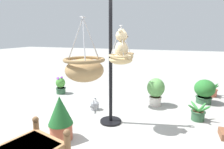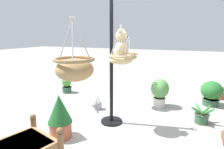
{
  "view_description": "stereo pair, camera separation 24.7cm",
  "coord_description": "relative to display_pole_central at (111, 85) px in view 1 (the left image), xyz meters",
  "views": [
    {
      "loc": [
        3.22,
        1.23,
        1.79
      ],
      "look_at": [
        -0.03,
        0.1,
        1.06
      ],
      "focal_mm": 30.33,
      "sensor_mm": 36.0,
      "label": 1
    },
    {
      "loc": [
        3.13,
        1.46,
        1.79
      ],
      "look_at": [
        -0.03,
        0.1,
        1.06
      ],
      "focal_mm": 30.33,
      "sensor_mm": 36.0,
      "label": 2
    }
  ],
  "objects": [
    {
      "name": "hanging_basket_left_high",
      "position": [
        -0.99,
        0.02,
        0.49
      ],
      "size": [
        0.43,
        0.43,
        0.56
      ],
      "color": "tan"
    },
    {
      "name": "potted_plant_flowering_red",
      "position": [
        0.89,
        -0.6,
        -0.39
      ],
      "size": [
        0.42,
        0.42,
        0.78
      ],
      "color": "#AD563D",
      "rests_on": "ground"
    },
    {
      "name": "ground_plane",
      "position": [
        0.22,
        -0.01,
        -0.79
      ],
      "size": [
        40.0,
        40.0,
        0.0
      ],
      "primitive_type": "plane",
      "color": "#9E9E99"
    },
    {
      "name": "hanging_basket_right_low",
      "position": [
        1.72,
        0.32,
        0.65
      ],
      "size": [
        0.43,
        0.43,
        0.66
      ],
      "color": "#A37F51"
    },
    {
      "name": "potted_plant_tall_leafy",
      "position": [
        -1.29,
        0.76,
        -0.39
      ],
      "size": [
        0.44,
        0.44,
        0.71
      ],
      "color": "beige",
      "rests_on": "ground"
    },
    {
      "name": "potted_plant_fern_front",
      "position": [
        -0.7,
        1.72,
        -0.65
      ],
      "size": [
        0.46,
        0.47,
        0.38
      ],
      "color": "#2D5638",
      "rests_on": "ground"
    },
    {
      "name": "potted_plant_small_succulent",
      "position": [
        -2.61,
        2.22,
        -0.65
      ],
      "size": [
        0.53,
        0.51,
        0.39
      ],
      "color": "#AD563D",
      "rests_on": "ground"
    },
    {
      "name": "potted_plant_bushy_green",
      "position": [
        -1.9,
        1.97,
        -0.45
      ],
      "size": [
        0.52,
        0.52,
        0.63
      ],
      "color": "#2D5638",
      "rests_on": "ground"
    },
    {
      "name": "potted_plant_conical_shrub",
      "position": [
        -1.35,
        -2.12,
        -0.54
      ],
      "size": [
        0.31,
        0.31,
        0.54
      ],
      "color": "#2D5638",
      "rests_on": "ground"
    },
    {
      "name": "hanging_basket_with_teddy",
      "position": [
        0.15,
        0.25,
        0.57
      ],
      "size": [
        0.46,
        0.46,
        0.7
      ],
      "color": "tan"
    },
    {
      "name": "teddy_bear",
      "position": [
        0.15,
        0.27,
        0.79
      ],
      "size": [
        0.37,
        0.32,
        0.53
      ],
      "color": "#D1B789"
    },
    {
      "name": "display_pole_central",
      "position": [
        0.0,
        0.0,
        0.0
      ],
      "size": [
        0.44,
        0.44,
        2.52
      ],
      "color": "black",
      "rests_on": "ground"
    },
    {
      "name": "watering_can",
      "position": [
        -0.5,
        -0.59,
        -0.69
      ],
      "size": [
        0.35,
        0.2,
        0.3
      ],
      "color": "gray",
      "rests_on": "ground"
    }
  ]
}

